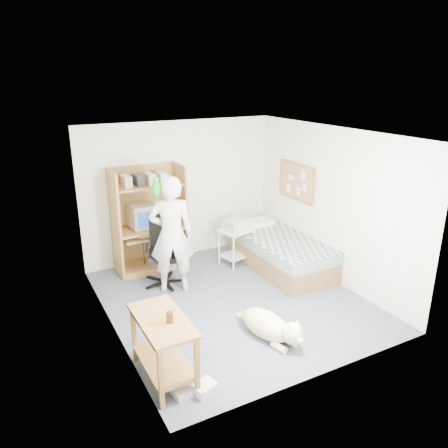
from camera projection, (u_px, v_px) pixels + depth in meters
name	position (u px, v px, depth m)	size (l,w,h in m)	color
floor	(233.00, 300.00, 6.64)	(4.00, 4.00, 0.00)	#404757
wall_back	(180.00, 191.00, 7.90)	(3.60, 0.02, 2.50)	silver
wall_right	(331.00, 205.00, 7.03)	(0.02, 4.00, 2.50)	silver
wall_left	(108.00, 244.00, 5.44)	(0.02, 4.00, 2.50)	silver
ceiling	(234.00, 133.00, 5.83)	(3.60, 4.00, 0.02)	white
computer_hutch	(149.00, 223.00, 7.51)	(1.20, 0.63, 1.80)	brown
bed	(281.00, 253.00, 7.64)	(1.02, 2.02, 0.66)	brown
side_desk	(163.00, 339.00, 4.79)	(0.50, 1.00, 0.75)	brown
corkboard	(296.00, 182.00, 7.71)	(0.04, 0.94, 0.66)	#976E43
office_chair	(164.00, 260.00, 7.08)	(0.64, 0.65, 1.11)	black
person	(172.00, 235.00, 6.66)	(0.68, 0.44, 1.85)	silver
parrot	(156.00, 187.00, 6.33)	(0.14, 0.23, 0.37)	#179315
dog	(270.00, 326.00, 5.61)	(0.54, 1.14, 0.43)	beige
printer_cart	(236.00, 241.00, 7.78)	(0.64, 0.56, 0.65)	silver
printer	(236.00, 224.00, 7.68)	(0.42, 0.32, 0.18)	#AAAAA5
crt_monitor	(142.00, 216.00, 7.43)	(0.45, 0.47, 0.40)	beige
keyboard	(150.00, 234.00, 7.42)	(0.45, 0.16, 0.03)	beige
pencil_cup	(167.00, 222.00, 7.57)	(0.08, 0.08, 0.12)	gold
drink_glass	(170.00, 317.00, 4.62)	(0.08, 0.08, 0.12)	#411E0A
floor_box_a	(204.00, 388.00, 4.70)	(0.25, 0.20, 0.10)	silver
floor_box_b	(182.00, 392.00, 4.65)	(0.18, 0.22, 0.08)	beige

